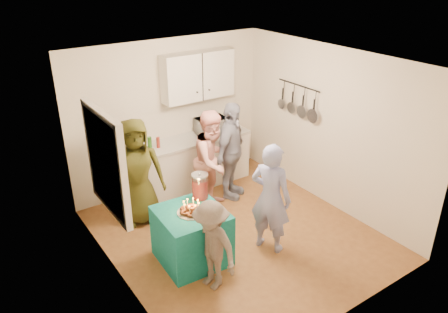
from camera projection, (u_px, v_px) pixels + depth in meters
floor at (237, 234)px, 6.55m from camera, size 4.00×4.00×0.00m
ceiling at (240, 61)px, 5.45m from camera, size 4.00×4.00×0.00m
back_wall at (169, 115)px, 7.49m from camera, size 3.60×3.60×0.00m
left_wall at (114, 192)px, 5.07m from camera, size 4.00×4.00×0.00m
right_wall at (330, 128)px, 6.93m from camera, size 4.00×4.00×0.00m
window_night at (105, 163)px, 5.21m from camera, size 0.04×1.00×1.20m
counter at (190, 164)px, 7.74m from camera, size 2.20×0.58×0.86m
countertop at (189, 140)px, 7.55m from camera, size 2.24×0.62×0.05m
upper_cabinet at (198, 76)px, 7.36m from camera, size 1.30×0.30×0.80m
pot_rack at (297, 100)px, 7.28m from camera, size 0.12×1.00×0.60m
microwave at (211, 126)px, 7.71m from camera, size 0.56×0.41×0.29m
party_table at (192, 236)px, 5.86m from camera, size 0.90×0.90×0.76m
donut_cake at (191, 207)px, 5.64m from camera, size 0.38×0.38×0.18m
punch_jar at (200, 187)px, 5.96m from camera, size 0.22×0.22×0.34m
man_birthday at (271, 198)px, 5.93m from camera, size 0.60×0.70×1.61m
woman_back_left at (137, 172)px, 6.55m from camera, size 0.94×0.75×1.68m
woman_back_center at (213, 160)px, 6.95m from camera, size 0.95×0.83×1.66m
woman_back_right at (231, 151)px, 7.23m from camera, size 1.05×0.89×1.68m
child_near_left at (211, 246)px, 5.30m from camera, size 0.60×0.86×1.21m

